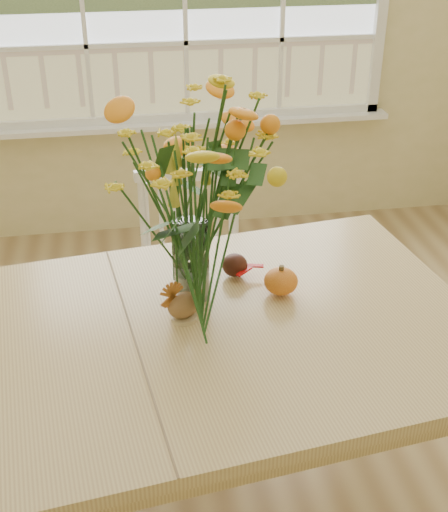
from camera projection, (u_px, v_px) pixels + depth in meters
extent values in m
cube|color=olive|center=(263.00, 499.00, 2.49)|extent=(4.00, 4.50, 0.01)
cube|color=#D3C887|center=(184.00, 4.00, 3.76)|extent=(4.00, 0.02, 2.70)
cube|color=white|center=(189.00, 124.00, 4.02)|extent=(2.42, 0.12, 0.03)
cube|color=tan|center=(225.00, 329.00, 2.05)|extent=(1.65, 1.28, 0.04)
cube|color=tan|center=(225.00, 348.00, 2.08)|extent=(1.51, 1.14, 0.10)
cylinder|color=tan|center=(10.00, 382.00, 2.46)|extent=(0.07, 0.07, 0.77)
cylinder|color=tan|center=(349.00, 320.00, 2.80)|extent=(0.07, 0.07, 0.77)
cube|color=white|center=(188.00, 298.00, 2.85)|extent=(0.49, 0.48, 0.05)
cube|color=white|center=(189.00, 228.00, 2.88)|extent=(0.43, 0.11, 0.49)
cylinder|color=white|center=(148.00, 364.00, 2.83)|extent=(0.03, 0.03, 0.42)
cylinder|color=white|center=(155.00, 321.00, 3.10)|extent=(0.03, 0.03, 0.42)
cylinder|color=white|center=(227.00, 365.00, 2.83)|extent=(0.03, 0.03, 0.42)
cylinder|color=white|center=(228.00, 322.00, 3.10)|extent=(0.03, 0.03, 0.42)
cylinder|color=white|center=(191.00, 261.00, 2.11)|extent=(0.11, 0.11, 0.26)
ellipsoid|color=#CE5518|center=(281.00, 282.00, 2.16)|extent=(0.11, 0.11, 0.08)
cylinder|color=#CCB78C|center=(184.00, 317.00, 2.05)|extent=(0.08, 0.08, 0.01)
ellipsoid|color=brown|center=(183.00, 305.00, 2.03)|extent=(0.12, 0.11, 0.08)
ellipsoid|color=#38160F|center=(235.00, 266.00, 2.26)|extent=(0.08, 0.08, 0.08)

